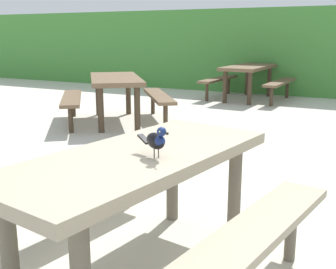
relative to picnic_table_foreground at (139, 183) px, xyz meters
The scene contains 4 objects.
picnic_table_foreground is the anchor object (origin of this frame).
bird_grackle 0.33m from the picnic_table_foreground, 20.49° to the right, with size 0.26×0.16×0.18m.
picnic_table_mid_left 7.18m from the picnic_table_foreground, 101.41° to the left, with size 1.74×1.83×0.74m.
picnic_table_mid_right 4.49m from the picnic_table_foreground, 125.62° to the left, with size 2.37×2.38×0.74m.
Camera 1 is at (0.87, -1.85, 1.40)m, focal length 45.23 mm.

